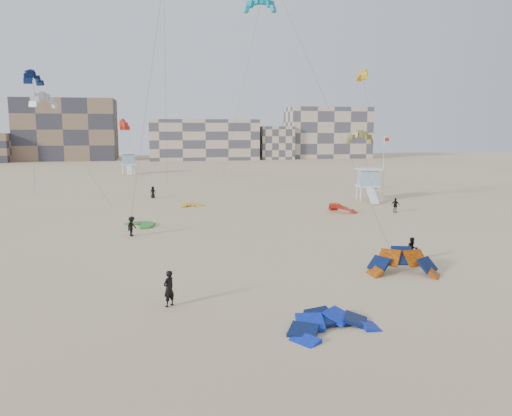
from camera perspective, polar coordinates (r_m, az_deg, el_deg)
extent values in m
plane|color=beige|center=(25.39, -3.98, -12.09)|extent=(320.00, 320.00, 0.00)
imported|color=black|center=(26.56, -9.94, -9.06)|extent=(0.82, 0.82, 1.92)
imported|color=black|center=(36.43, 17.43, -4.55)|extent=(0.86, 0.68, 1.71)
imported|color=black|center=(44.25, -14.02, -2.04)|extent=(1.12, 1.29, 1.72)
imported|color=black|center=(57.21, 15.65, 0.30)|extent=(0.94, 0.96, 1.63)
imported|color=black|center=(68.21, -11.70, 1.78)|extent=(0.88, 0.71, 1.57)
imported|color=black|center=(79.96, 13.50, 2.80)|extent=(0.79, 1.63, 1.69)
cylinder|color=#3F3F3F|center=(46.27, -12.44, 11.18)|extent=(3.59, 4.56, 20.12)
cylinder|color=#3F3F3F|center=(43.82, 6.86, 14.58)|extent=(1.42, 29.55, 24.91)
cylinder|color=#3F3F3F|center=(58.91, -19.83, 6.03)|extent=(7.83, 7.68, 11.28)
cylinder|color=#3F3F3F|center=(67.52, -10.29, 13.12)|extent=(0.20, 12.15, 26.32)
cylinder|color=#3F3F3F|center=(61.72, 12.61, 4.48)|extent=(2.01, 0.61, 7.01)
cylinder|color=#3F3F3F|center=(81.07, 13.42, 8.76)|extent=(4.02, 2.04, 16.28)
cylinder|color=#3F3F3F|center=(68.83, -24.04, 7.47)|extent=(0.32, 4.63, 14.45)
cylinder|color=#3F3F3F|center=(78.65, -1.77, 12.62)|extent=(5.60, 2.60, 26.21)
cylinder|color=#3F3F3F|center=(84.09, -13.68, 6.17)|extent=(3.75, 9.90, 8.73)
cube|color=white|center=(66.05, 12.63, 2.48)|extent=(3.26, 3.26, 0.14)
cube|color=#89AABC|center=(65.94, 12.66, 3.42)|extent=(2.67, 2.67, 2.02)
cube|color=white|center=(65.85, 12.69, 4.36)|extent=(3.37, 3.37, 0.16)
cube|color=white|center=(63.69, 13.56, 1.33)|extent=(1.47, 2.99, 1.67)
cube|color=white|center=(106.74, -14.37, 4.87)|extent=(3.24, 3.24, 0.15)
cube|color=#89AABC|center=(106.67, -14.39, 5.47)|extent=(2.66, 2.66, 2.11)
cube|color=white|center=(106.61, -14.42, 6.09)|extent=(3.35, 3.35, 0.17)
cube|color=white|center=(103.97, -14.44, 4.20)|extent=(1.35, 3.09, 1.75)
cylinder|color=white|center=(65.94, 14.34, 4.41)|extent=(0.10, 0.10, 8.36)
cube|color=#B21727|center=(65.90, 14.72, 7.58)|extent=(0.63, 0.02, 0.42)
cube|color=#7C624A|center=(159.89, -20.77, 8.37)|extent=(28.00, 14.00, 18.00)
cube|color=#C7AD92|center=(154.10, -6.04, 7.78)|extent=(32.00, 16.00, 12.00)
cube|color=#C7AD92|center=(164.23, 8.10, 8.51)|extent=(26.00, 14.00, 16.00)
cube|color=#C7AD92|center=(155.52, 2.20, 7.46)|extent=(10.00, 10.00, 10.00)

